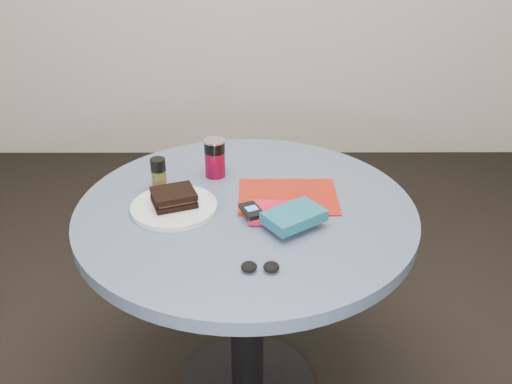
{
  "coord_description": "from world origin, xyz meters",
  "views": [
    {
      "loc": [
        0.03,
        -1.45,
        1.6
      ],
      "look_at": [
        0.03,
        0.0,
        0.8
      ],
      "focal_mm": 40.0,
      "sensor_mm": 36.0,
      "label": 1
    }
  ],
  "objects_px": {
    "novel": "(294,216)",
    "headphones": "(260,267)",
    "plate": "(174,207)",
    "pepper_grinder": "(159,174)",
    "magazine": "(288,197)",
    "table": "(246,253)",
    "sandwich": "(174,197)",
    "mp3_player": "(252,211)",
    "soda_can": "(215,158)",
    "red_book": "(280,212)"
  },
  "relations": [
    {
      "from": "sandwich",
      "to": "magazine",
      "type": "distance_m",
      "value": 0.34
    },
    {
      "from": "headphones",
      "to": "novel",
      "type": "bearing_deg",
      "value": 64.5
    },
    {
      "from": "table",
      "to": "red_book",
      "type": "distance_m",
      "value": 0.21
    },
    {
      "from": "plate",
      "to": "pepper_grinder",
      "type": "relative_size",
      "value": 2.35
    },
    {
      "from": "mp3_player",
      "to": "headphones",
      "type": "relative_size",
      "value": 0.98
    },
    {
      "from": "table",
      "to": "plate",
      "type": "relative_size",
      "value": 3.98
    },
    {
      "from": "table",
      "to": "plate",
      "type": "distance_m",
      "value": 0.27
    },
    {
      "from": "headphones",
      "to": "plate",
      "type": "bearing_deg",
      "value": 129.93
    },
    {
      "from": "soda_can",
      "to": "pepper_grinder",
      "type": "bearing_deg",
      "value": -149.1
    },
    {
      "from": "sandwich",
      "to": "soda_can",
      "type": "distance_m",
      "value": 0.24
    },
    {
      "from": "plate",
      "to": "sandwich",
      "type": "height_order",
      "value": "sandwich"
    },
    {
      "from": "pepper_grinder",
      "to": "mp3_player",
      "type": "relative_size",
      "value": 1.13
    },
    {
      "from": "novel",
      "to": "headphones",
      "type": "bearing_deg",
      "value": -150.9
    },
    {
      "from": "pepper_grinder",
      "to": "sandwich",
      "type": "bearing_deg",
      "value": -62.39
    },
    {
      "from": "novel",
      "to": "red_book",
      "type": "bearing_deg",
      "value": 84.09
    },
    {
      "from": "plate",
      "to": "headphones",
      "type": "height_order",
      "value": "headphones"
    },
    {
      "from": "pepper_grinder",
      "to": "mp3_player",
      "type": "xyz_separation_m",
      "value": [
        0.28,
        -0.17,
        -0.03
      ]
    },
    {
      "from": "table",
      "to": "soda_can",
      "type": "height_order",
      "value": "soda_can"
    },
    {
      "from": "plate",
      "to": "pepper_grinder",
      "type": "xyz_separation_m",
      "value": [
        -0.06,
        0.12,
        0.05
      ]
    },
    {
      "from": "soda_can",
      "to": "sandwich",
      "type": "bearing_deg",
      "value": -116.89
    },
    {
      "from": "sandwich",
      "to": "novel",
      "type": "relative_size",
      "value": 0.92
    },
    {
      "from": "magazine",
      "to": "plate",
      "type": "bearing_deg",
      "value": -167.8
    },
    {
      "from": "table",
      "to": "novel",
      "type": "bearing_deg",
      "value": -40.35
    },
    {
      "from": "table",
      "to": "magazine",
      "type": "xyz_separation_m",
      "value": [
        0.13,
        0.06,
        0.17
      ]
    },
    {
      "from": "magazine",
      "to": "headphones",
      "type": "xyz_separation_m",
      "value": [
        -0.09,
        -0.37,
        0.01
      ]
    },
    {
      "from": "plate",
      "to": "red_book",
      "type": "relative_size",
      "value": 1.4
    },
    {
      "from": "sandwich",
      "to": "red_book",
      "type": "relative_size",
      "value": 0.82
    },
    {
      "from": "sandwich",
      "to": "mp3_player",
      "type": "height_order",
      "value": "sandwich"
    },
    {
      "from": "pepper_grinder",
      "to": "headphones",
      "type": "xyz_separation_m",
      "value": [
        0.31,
        -0.41,
        -0.04
      ]
    },
    {
      "from": "table",
      "to": "headphones",
      "type": "relative_size",
      "value": 10.39
    },
    {
      "from": "table",
      "to": "sandwich",
      "type": "xyz_separation_m",
      "value": [
        -0.21,
        -0.01,
        0.2
      ]
    },
    {
      "from": "mp3_player",
      "to": "pepper_grinder",
      "type": "bearing_deg",
      "value": 149.13
    },
    {
      "from": "plate",
      "to": "red_book",
      "type": "bearing_deg",
      "value": -7.1
    },
    {
      "from": "soda_can",
      "to": "mp3_player",
      "type": "distance_m",
      "value": 0.3
    },
    {
      "from": "plate",
      "to": "novel",
      "type": "xyz_separation_m",
      "value": [
        0.34,
        -0.1,
        0.03
      ]
    },
    {
      "from": "magazine",
      "to": "table",
      "type": "bearing_deg",
      "value": -155.58
    },
    {
      "from": "red_book",
      "to": "novel",
      "type": "xyz_separation_m",
      "value": [
        0.03,
        -0.06,
        0.02
      ]
    },
    {
      "from": "sandwich",
      "to": "red_book",
      "type": "height_order",
      "value": "sandwich"
    },
    {
      "from": "pepper_grinder",
      "to": "magazine",
      "type": "xyz_separation_m",
      "value": [
        0.39,
        -0.05,
        -0.05
      ]
    },
    {
      "from": "red_book",
      "to": "mp3_player",
      "type": "height_order",
      "value": "mp3_player"
    },
    {
      "from": "novel",
      "to": "pepper_grinder",
      "type": "bearing_deg",
      "value": 116.17
    },
    {
      "from": "pepper_grinder",
      "to": "novel",
      "type": "bearing_deg",
      "value": -28.44
    },
    {
      "from": "novel",
      "to": "soda_can",
      "type": "bearing_deg",
      "value": 91.21
    },
    {
      "from": "pepper_grinder",
      "to": "magazine",
      "type": "bearing_deg",
      "value": -6.69
    },
    {
      "from": "red_book",
      "to": "pepper_grinder",
      "type": "bearing_deg",
      "value": 157.76
    },
    {
      "from": "mp3_player",
      "to": "magazine",
      "type": "bearing_deg",
      "value": 48.65
    },
    {
      "from": "plate",
      "to": "pepper_grinder",
      "type": "distance_m",
      "value": 0.14
    },
    {
      "from": "novel",
      "to": "headphones",
      "type": "relative_size",
      "value": 1.67
    },
    {
      "from": "sandwich",
      "to": "red_book",
      "type": "distance_m",
      "value": 0.31
    },
    {
      "from": "table",
      "to": "soda_can",
      "type": "relative_size",
      "value": 7.95
    }
  ]
}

